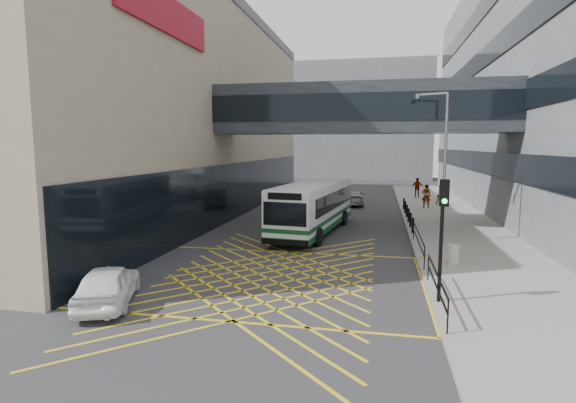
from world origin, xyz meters
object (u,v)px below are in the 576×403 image
Objects in this scene: car_white at (108,284)px; car_silver at (352,197)px; car_dark at (298,200)px; traffic_light at (442,223)px; street_lamp at (442,158)px; bus at (314,206)px; litter_bin at (453,255)px; pedestrian_b at (441,195)px; pedestrian_c at (417,188)px; pedestrian_a at (426,196)px.

car_white is 27.74m from car_silver.
car_dark is 23.23m from traffic_light.
car_white is 17.20m from street_lamp.
litter_bin is at bearing -37.02° from bus.
pedestrian_b is (7.57, 0.46, 0.29)m from car_silver.
pedestrian_c is at bearing 111.52° from street_lamp.
car_dark is at bearing -176.53° from pedestrian_b.
car_white is 0.87× the size of car_dark.
street_lamp is at bearing -112.96° from pedestrian_b.
litter_bin is (5.50, -20.00, -0.13)m from car_silver.
bus reaches higher than car_dark.
pedestrian_a is 1.14× the size of pedestrian_b.
car_white is at bearing 68.16° from pedestrian_a.
car_white is 2.54× the size of pedestrian_b.
litter_bin is (1.19, 5.07, -2.21)m from traffic_light.
pedestrian_c is (-0.09, 7.80, -0.01)m from pedestrian_a.
pedestrian_b is (1.44, 2.30, -0.12)m from pedestrian_a.
bus is at bearing -173.40° from street_lamp.
litter_bin is (0.02, -4.78, -4.03)m from street_lamp.
bus is 13.32m from traffic_light.
pedestrian_a is at bearing 110.25° from street_lamp.
car_dark is 5.82× the size of litter_bin.
pedestrian_b is at bearing 84.21° from litter_bin.
car_white is 5.04× the size of litter_bin.
street_lamp is 16.22m from pedestrian_b.
car_white is 13.84m from litter_bin.
pedestrian_a is (0.66, 13.38, -3.49)m from street_lamp.
car_white is at bearing 70.05° from pedestrian_c.
bus is 2.22× the size of car_dark.
bus reaches higher than pedestrian_a.
car_white is 2.26× the size of pedestrian_c.
street_lamp is (11.92, 11.76, 3.93)m from car_white.
bus reaches higher than car_silver.
litter_bin is (11.95, 6.98, -0.10)m from car_white.
litter_bin is (9.78, -16.42, -0.19)m from car_dark.
car_silver is 8.50m from pedestrian_c.
car_white is at bearing -171.48° from traffic_light.
car_dark is 14.06m from pedestrian_c.
car_dark is 19.11m from litter_bin.
street_lamp is (7.00, -2.07, 2.99)m from bus.
traffic_light is at bearing 126.81° from car_dark.
car_silver is 16.64m from street_lamp.
car_white is 0.55× the size of street_lamp.
car_dark is 2.61× the size of pedestrian_c.
pedestrian_c is (0.57, 21.18, -3.50)m from street_lamp.
pedestrian_a is at bearing -137.39° from pedestrian_b.
pedestrian_b is at bearing -137.56° from car_white.
pedestrian_c reaches higher than car_dark.
street_lamp is at bearing 145.00° from car_dark.
litter_bin is 0.44× the size of pedestrian_a.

